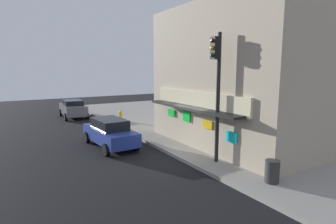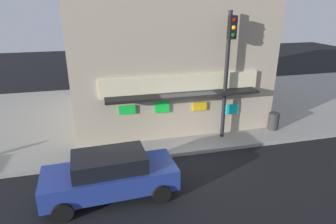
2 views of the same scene
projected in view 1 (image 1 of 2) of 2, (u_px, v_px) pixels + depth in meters
ground_plane at (174, 158)px, 13.59m from camera, size 64.26×64.26×0.00m
sidewalk at (253, 141)px, 16.47m from camera, size 42.84×11.30×0.17m
corner_building at (256, 76)px, 16.07m from camera, size 9.57×9.42×7.60m
traffic_light at (217, 81)px, 12.00m from camera, size 0.32×0.58×5.77m
fire_hydrant at (121, 116)px, 22.28m from camera, size 0.50×0.26×0.85m
trash_can at (272, 171)px, 10.21m from camera, size 0.53×0.53×0.86m
pedestrian at (235, 137)px, 13.33m from camera, size 0.43×0.47×1.73m
parked_car_blue at (110, 132)px, 15.52m from camera, size 4.49×2.10×1.59m
parked_car_grey at (73, 108)px, 24.77m from camera, size 4.06×2.08×1.59m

